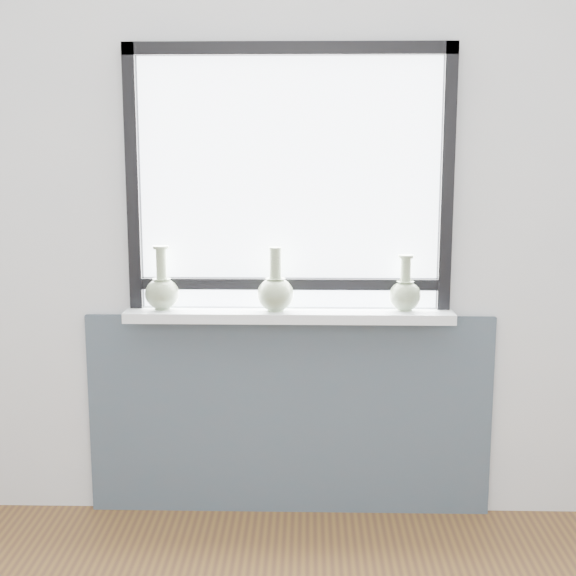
{
  "coord_description": "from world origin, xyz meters",
  "views": [
    {
      "loc": [
        0.08,
        -1.46,
        1.57
      ],
      "look_at": [
        0.0,
        1.55,
        1.02
      ],
      "focal_mm": 50.0,
      "sensor_mm": 36.0,
      "label": 1
    }
  ],
  "objects_px": {
    "windowsill": "(289,315)",
    "vase_b": "(275,291)",
    "vase_a": "(162,290)",
    "vase_c": "(405,293)"
  },
  "relations": [
    {
      "from": "windowsill",
      "to": "vase_b",
      "type": "relative_size",
      "value": 5.11
    },
    {
      "from": "vase_a",
      "to": "vase_c",
      "type": "xyz_separation_m",
      "value": [
        0.98,
        0.0,
        -0.01
      ]
    },
    {
      "from": "vase_a",
      "to": "windowsill",
      "type": "bearing_deg",
      "value": -0.7
    },
    {
      "from": "windowsill",
      "to": "vase_b",
      "type": "height_order",
      "value": "vase_b"
    },
    {
      "from": "windowsill",
      "to": "vase_c",
      "type": "distance_m",
      "value": 0.48
    },
    {
      "from": "windowsill",
      "to": "vase_b",
      "type": "bearing_deg",
      "value": -164.25
    },
    {
      "from": "vase_b",
      "to": "vase_c",
      "type": "xyz_separation_m",
      "value": [
        0.52,
        0.02,
        -0.01
      ]
    },
    {
      "from": "windowsill",
      "to": "vase_c",
      "type": "height_order",
      "value": "vase_c"
    },
    {
      "from": "vase_a",
      "to": "vase_c",
      "type": "bearing_deg",
      "value": 0.1
    },
    {
      "from": "vase_b",
      "to": "windowsill",
      "type": "bearing_deg",
      "value": 15.75
    }
  ]
}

